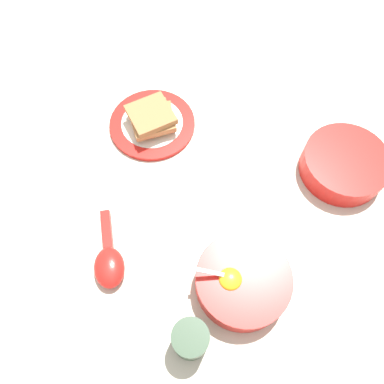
{
  "coord_description": "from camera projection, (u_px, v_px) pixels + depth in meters",
  "views": [
    {
      "loc": [
        -0.19,
        0.29,
        0.69
      ],
      "look_at": [
        0.02,
        0.02,
        0.02
      ],
      "focal_mm": 35.0,
      "sensor_mm": 36.0,
      "label": 1
    }
  ],
  "objects": [
    {
      "name": "ground_plane",
      "position": [
        204.0,
        193.0,
        0.77
      ],
      "size": [
        3.0,
        3.0,
        0.0
      ],
      "primitive_type": "plane",
      "color": "beige"
    },
    {
      "name": "egg_bowl",
      "position": [
        242.0,
        281.0,
        0.66
      ],
      "size": [
        0.17,
        0.17,
        0.08
      ],
      "color": "red",
      "rests_on": "ground_plane"
    },
    {
      "name": "toast_plate",
      "position": [
        152.0,
        124.0,
        0.84
      ],
      "size": [
        0.19,
        0.19,
        0.01
      ],
      "color": "red",
      "rests_on": "ground_plane"
    },
    {
      "name": "toast_sandwich",
      "position": [
        152.0,
        117.0,
        0.82
      ],
      "size": [
        0.13,
        0.13,
        0.04
      ],
      "color": "#9E7042",
      "rests_on": "toast_plate"
    },
    {
      "name": "soup_spoon",
      "position": [
        109.0,
        262.0,
        0.69
      ],
      "size": [
        0.14,
        0.13,
        0.03
      ],
      "color": "red",
      "rests_on": "ground_plane"
    },
    {
      "name": "congee_bowl",
      "position": [
        344.0,
        164.0,
        0.77
      ],
      "size": [
        0.17,
        0.17,
        0.05
      ],
      "color": "red",
      "rests_on": "ground_plane"
    },
    {
      "name": "drinking_cup",
      "position": [
        190.0,
        339.0,
        0.61
      ],
      "size": [
        0.06,
        0.06,
        0.08
      ],
      "color": "#334733",
      "rests_on": "ground_plane"
    }
  ]
}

